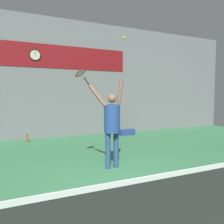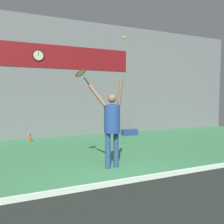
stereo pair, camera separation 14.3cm
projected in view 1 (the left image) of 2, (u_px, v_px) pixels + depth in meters
ground_plane at (133, 194)px, 3.84m from camera, size 18.00×18.00×0.00m
back_wall at (62, 78)px, 9.30m from camera, size 18.00×0.10×5.00m
sponsor_banner at (62, 57)px, 9.19m from camera, size 5.77×0.02×0.96m
scoreboard_clock at (35, 55)px, 8.74m from camera, size 0.46×0.04×0.46m
court_net at (202, 207)px, 2.41m from camera, size 6.91×0.07×1.06m
tennis_player at (112, 122)px, 5.21m from camera, size 0.82×0.50×2.13m
tennis_racket at (81, 74)px, 5.22m from camera, size 0.40×0.40×0.41m
tennis_ball at (124, 38)px, 5.07m from camera, size 0.07×0.07×0.07m
water_bottle at (27, 138)px, 8.32m from camera, size 0.08×0.08×0.28m
equipment_bag at (127, 132)px, 9.82m from camera, size 0.70×0.36×0.25m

